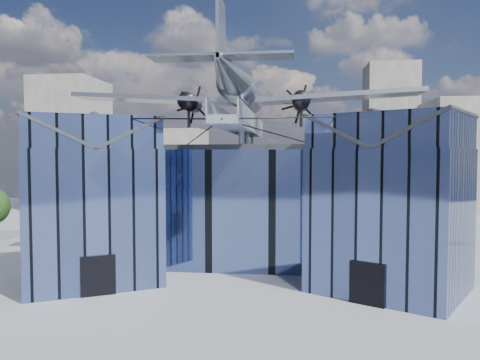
# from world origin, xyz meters

# --- Properties ---
(ground_plane) EXTENTS (120.00, 120.00, 0.00)m
(ground_plane) POSITION_xyz_m (0.00, 0.00, 0.00)
(ground_plane) COLOR gray
(museum) EXTENTS (32.88, 24.50, 17.60)m
(museum) POSITION_xyz_m (0.00, 5.82, 5.54)
(museum) COLOR #4A5D96
(museum) RESTS_ON ground
(bg_towers) EXTENTS (77.00, 24.50, 26.00)m
(bg_towers) POSITION_xyz_m (1.45, 50.49, 10.01)
(bg_towers) COLOR gray
(bg_towers) RESTS_ON ground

